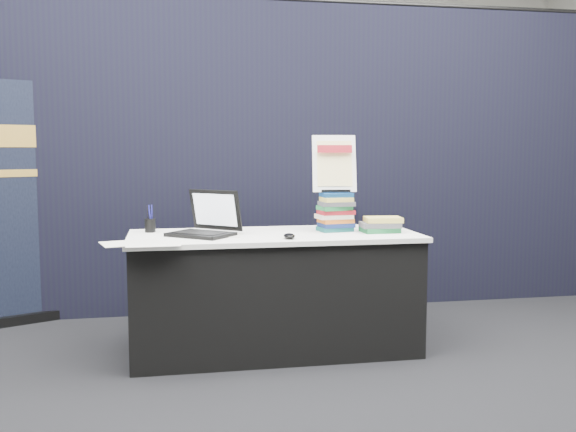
# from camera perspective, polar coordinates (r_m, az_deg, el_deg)

# --- Properties ---
(floor) EXTENTS (8.00, 8.00, 0.00)m
(floor) POSITION_cam_1_polar(r_m,az_deg,el_deg) (3.68, 0.20, -14.36)
(floor) COLOR black
(floor) RESTS_ON ground
(wall_back) EXTENTS (8.00, 0.02, 3.50)m
(wall_back) POSITION_cam_1_polar(r_m,az_deg,el_deg) (7.43, -5.68, 9.61)
(wall_back) COLOR #B9B7AF
(wall_back) RESTS_ON floor
(drape_partition) EXTENTS (6.00, 0.08, 2.40)m
(drape_partition) POSITION_cam_1_polar(r_m,az_deg,el_deg) (5.03, -3.23, 5.09)
(drape_partition) COLOR black
(drape_partition) RESTS_ON floor
(display_table) EXTENTS (1.80, 0.75, 0.75)m
(display_table) POSITION_cam_1_polar(r_m,az_deg,el_deg) (4.09, -1.25, -6.76)
(display_table) COLOR black
(display_table) RESTS_ON floor
(laptop) EXTENTS (0.44, 0.49, 0.27)m
(laptop) POSITION_cam_1_polar(r_m,az_deg,el_deg) (3.97, -7.81, -0.78)
(laptop) COLOR black
(laptop) RESTS_ON display_table
(mouse) EXTENTS (0.07, 0.11, 0.03)m
(mouse) POSITION_cam_1_polar(r_m,az_deg,el_deg) (3.78, 0.12, -1.79)
(mouse) COLOR black
(mouse) RESTS_ON display_table
(brochure_left) EXTENTS (0.38, 0.31, 0.00)m
(brochure_left) POSITION_cam_1_polar(r_m,az_deg,el_deg) (3.71, -13.73, -2.35)
(brochure_left) COLOR silver
(brochure_left) RESTS_ON display_table
(brochure_mid) EXTENTS (0.30, 0.21, 0.00)m
(brochure_mid) POSITION_cam_1_polar(r_m,az_deg,el_deg) (3.64, -11.86, -2.46)
(brochure_mid) COLOR silver
(brochure_mid) RESTS_ON display_table
(brochure_right) EXTENTS (0.35, 0.28, 0.00)m
(brochure_right) POSITION_cam_1_polar(r_m,az_deg,el_deg) (3.97, -6.31, -1.67)
(brochure_right) COLOR silver
(brochure_right) RESTS_ON display_table
(pen_cup) EXTENTS (0.07, 0.07, 0.09)m
(pen_cup) POSITION_cam_1_polar(r_m,az_deg,el_deg) (4.17, -12.16, -0.83)
(pen_cup) COLOR black
(pen_cup) RESTS_ON display_table
(book_stack_tall) EXTENTS (0.22, 0.18, 0.25)m
(book_stack_tall) POSITION_cam_1_polar(r_m,az_deg,el_deg) (4.12, 4.21, 0.35)
(book_stack_tall) COLOR #165352
(book_stack_tall) RESTS_ON display_table
(book_stack_short) EXTENTS (0.23, 0.18, 0.10)m
(book_stack_short) POSITION_cam_1_polar(r_m,az_deg,el_deg) (4.11, 8.29, -0.76)
(book_stack_short) COLOR #1B6534
(book_stack_short) RESTS_ON display_table
(info_sign) EXTENTS (0.29, 0.16, 0.38)m
(info_sign) POSITION_cam_1_polar(r_m,az_deg,el_deg) (4.13, 4.13, 4.62)
(info_sign) COLOR black
(info_sign) RESTS_ON book_stack_tall
(pullup_banner) EXTENTS (0.72, 0.41, 1.77)m
(pullup_banner) POSITION_cam_1_polar(r_m,az_deg,el_deg) (5.03, -23.32, -0.14)
(pullup_banner) COLOR black
(pullup_banner) RESTS_ON floor
(stacking_chair) EXTENTS (0.48, 0.49, 0.85)m
(stacking_chair) POSITION_cam_1_polar(r_m,az_deg,el_deg) (5.04, 4.18, -3.22)
(stacking_chair) COLOR black
(stacking_chair) RESTS_ON floor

